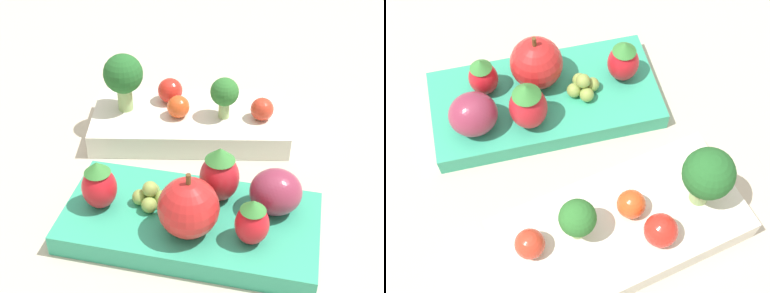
# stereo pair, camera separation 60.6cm
# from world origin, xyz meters

# --- Properties ---
(ground_plane) EXTENTS (4.00, 4.00, 0.00)m
(ground_plane) POSITION_xyz_m (0.00, 0.00, 0.00)
(ground_plane) COLOR #BCB29E
(bento_box_savoury) EXTENTS (0.20, 0.10, 0.02)m
(bento_box_savoury) POSITION_xyz_m (-0.01, 0.07, 0.01)
(bento_box_savoury) COLOR silver
(bento_box_savoury) RESTS_ON ground_plane
(bento_box_fruit) EXTENTS (0.22, 0.13, 0.02)m
(bento_box_fruit) POSITION_xyz_m (0.00, -0.07, 0.01)
(bento_box_fruit) COLOR #33A87F
(bento_box_fruit) RESTS_ON ground_plane
(broccoli_floret_0) EXTENTS (0.03, 0.03, 0.04)m
(broccoli_floret_0) POSITION_xyz_m (0.02, 0.07, 0.05)
(broccoli_floret_0) COLOR #93B770
(broccoli_floret_0) RESTS_ON bento_box_savoury
(broccoli_floret_1) EXTENTS (0.04, 0.04, 0.06)m
(broccoli_floret_1) POSITION_xyz_m (-0.08, 0.07, 0.06)
(broccoli_floret_1) COLOR #93B770
(broccoli_floret_1) RESTS_ON bento_box_savoury
(cherry_tomato_0) EXTENTS (0.03, 0.03, 0.03)m
(cherry_tomato_0) POSITION_xyz_m (-0.03, 0.09, 0.04)
(cherry_tomato_0) COLOR red
(cherry_tomato_0) RESTS_ON bento_box_savoury
(cherry_tomato_1) EXTENTS (0.02, 0.02, 0.02)m
(cherry_tomato_1) POSITION_xyz_m (-0.02, 0.06, 0.04)
(cherry_tomato_1) COLOR #DB4C1E
(cherry_tomato_1) RESTS_ON bento_box_savoury
(cherry_tomato_2) EXTENTS (0.02, 0.02, 0.02)m
(cherry_tomato_2) POSITION_xyz_m (0.06, 0.06, 0.04)
(cherry_tomato_2) COLOR red
(cherry_tomato_2) RESTS_ON bento_box_savoury
(apple) EXTENTS (0.05, 0.05, 0.06)m
(apple) POSITION_xyz_m (0.00, -0.09, 0.04)
(apple) COLOR red
(apple) RESTS_ON bento_box_fruit
(strawberry_0) EXTENTS (0.03, 0.03, 0.04)m
(strawberry_0) POSITION_xyz_m (-0.07, -0.07, 0.04)
(strawberry_0) COLOR red
(strawberry_0) RESTS_ON bento_box_fruit
(strawberry_1) EXTENTS (0.03, 0.03, 0.05)m
(strawberry_1) POSITION_xyz_m (0.02, -0.05, 0.04)
(strawberry_1) COLOR red
(strawberry_1) RESTS_ON bento_box_fruit
(strawberry_2) EXTENTS (0.03, 0.03, 0.04)m
(strawberry_2) POSITION_xyz_m (0.05, -0.10, 0.04)
(strawberry_2) COLOR red
(strawberry_2) RESTS_ON bento_box_fruit
(plum) EXTENTS (0.04, 0.04, 0.04)m
(plum) POSITION_xyz_m (0.07, -0.06, 0.04)
(plum) COLOR #892D47
(plum) RESTS_ON bento_box_fruit
(grape_cluster) EXTENTS (0.03, 0.03, 0.02)m
(grape_cluster) POSITION_xyz_m (-0.03, -0.06, 0.03)
(grape_cluster) COLOR #8EA84C
(grape_cluster) RESTS_ON bento_box_fruit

